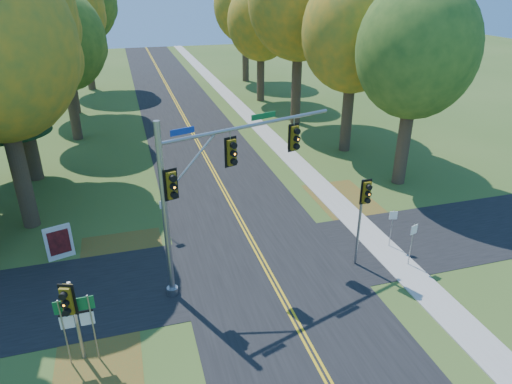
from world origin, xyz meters
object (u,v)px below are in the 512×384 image
object	(u,v)px
traffic_mast	(211,178)
info_kiosk	(59,242)
route_sign_cluster	(76,317)
east_signal_pole	(364,202)

from	to	relation	value
traffic_mast	info_kiosk	xyz separation A→B (m)	(-6.88, 3.77, -4.11)
traffic_mast	info_kiosk	distance (m)	8.86
traffic_mast	info_kiosk	world-z (taller)	traffic_mast
info_kiosk	route_sign_cluster	bearing A→B (deg)	-96.11
east_signal_pole	info_kiosk	world-z (taller)	east_signal_pole
east_signal_pole	route_sign_cluster	bearing A→B (deg)	-170.52
traffic_mast	east_signal_pole	bearing A→B (deg)	-25.92
route_sign_cluster	info_kiosk	bearing A→B (deg)	100.35
route_sign_cluster	east_signal_pole	bearing A→B (deg)	11.74
traffic_mast	east_signal_pole	distance (m)	6.91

